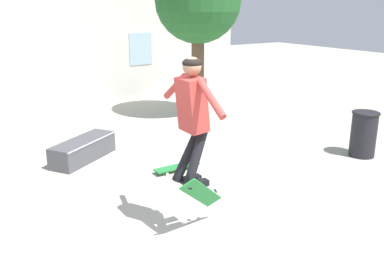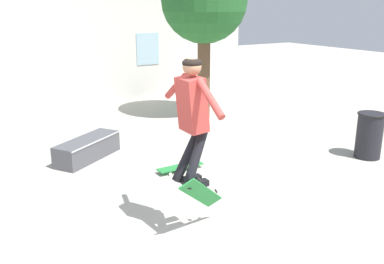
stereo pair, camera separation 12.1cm
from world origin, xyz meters
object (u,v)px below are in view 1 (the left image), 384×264
skate_ledge (83,150)px  skater (192,111)px  skateboard_resting (177,167)px  trash_bin (364,133)px  skateboard_flipping (201,193)px  tree_right (198,1)px

skate_ledge → skater: (0.25, -3.23, 1.36)m
skater → skate_ledge: bearing=96.0°
skater → skateboard_resting: bearing=65.8°
skater → skateboard_resting: (0.89, 1.86, -1.48)m
trash_bin → skater: bearing=-171.0°
skateboard_flipping → skateboard_resting: skateboard_flipping is taller
skate_ledge → trash_bin: size_ratio=1.67×
trash_bin → skateboard_flipping: (-4.06, -0.71, 0.09)m
skater → skateboard_flipping: 1.02m
skateboard_flipping → skater: bearing=122.1°
trash_bin → skater: (-4.16, -0.66, 1.11)m
tree_right → trash_bin: size_ratio=4.53×
tree_right → skateboard_resting: (-2.25, -2.78, -2.69)m
trash_bin → skate_ledge: bearing=149.7°
tree_right → skateboard_flipping: size_ratio=4.98×
skate_ledge → skater: skater is taller
skater → skateboard_flipping: bearing=-29.0°
trash_bin → skateboard_flipping: 4.12m
trash_bin → skateboard_resting: size_ratio=1.02×
tree_right → skater: bearing=-124.1°
skate_ledge → trash_bin: trash_bin is taller
tree_right → trash_bin: tree_right is taller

